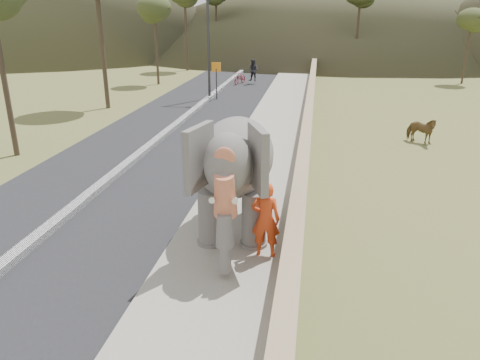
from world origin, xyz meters
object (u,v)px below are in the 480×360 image
cow (421,130)px  motorcyclist (246,75)px  lamppost (213,22)px  elephant_and_man (236,173)px

cow → motorcyclist: motorcyclist is taller
lamppost → motorcyclist: lamppost is taller
elephant_and_man → motorcyclist: size_ratio=2.12×
cow → elephant_and_man: bearing=-177.3°
lamppost → cow: lamppost is taller
lamppost → cow: size_ratio=5.64×
elephant_and_man → motorcyclist: 25.91m
lamppost → elephant_and_man: lamppost is taller
cow → elephant_and_man: elephant_and_man is taller
cow → motorcyclist: bearing=69.3°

